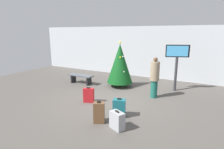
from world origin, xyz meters
name	(u,v)px	position (x,y,z in m)	size (l,w,h in m)	color
ground_plane	(110,100)	(0.00, 0.00, 0.00)	(16.00, 16.00, 0.00)	#514C47
back_wall	(147,52)	(0.00, 4.54, 1.52)	(16.00, 0.20, 3.03)	#B7BCC1
holiday_tree	(120,63)	(-0.51, 1.89, 1.18)	(1.27, 1.27, 2.27)	#4C3319
flight_info_kiosk	(177,58)	(2.05, 2.55, 1.53)	(0.99, 0.47, 2.14)	#333338
waiting_bench	(81,77)	(-2.54, 1.34, 0.36)	(1.39, 0.44, 0.48)	#4C5159
traveller_0	(155,77)	(1.46, 1.15, 0.89)	(0.51, 0.51, 1.70)	#19594C
suitcase_0	(117,120)	(1.31, -1.91, 0.26)	(0.50, 0.40, 0.55)	#9EA0A5
suitcase_1	(119,108)	(1.00, -1.17, 0.29)	(0.46, 0.37, 0.63)	#19606B
suitcase_2	(89,95)	(-0.60, -0.63, 0.28)	(0.44, 0.30, 0.61)	#B2191E
suitcase_3	(99,113)	(0.66, -1.83, 0.32)	(0.40, 0.35, 0.68)	brown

